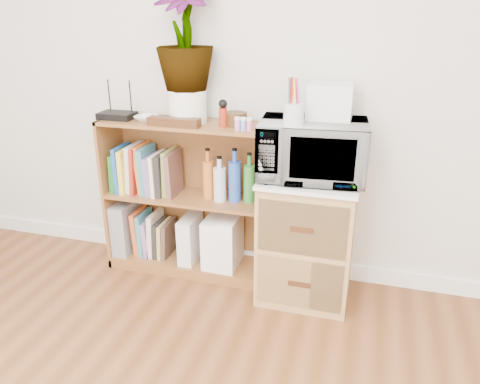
% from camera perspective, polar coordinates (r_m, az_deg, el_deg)
% --- Properties ---
extents(skirting_board, '(4.00, 0.02, 0.10)m').
position_cam_1_polar(skirting_board, '(3.06, 0.98, -7.95)').
color(skirting_board, white).
rests_on(skirting_board, ground).
extents(bookshelf, '(1.00, 0.30, 0.95)m').
position_cam_1_polar(bookshelf, '(2.86, -6.49, -0.86)').
color(bookshelf, brown).
rests_on(bookshelf, ground).
extents(wicker_unit, '(0.50, 0.45, 0.70)m').
position_cam_1_polar(wicker_unit, '(2.67, 8.17, -5.64)').
color(wicker_unit, '#9E7542').
rests_on(wicker_unit, ground).
extents(microwave, '(0.58, 0.42, 0.30)m').
position_cam_1_polar(microwave, '(2.46, 8.77, 5.10)').
color(microwave, white).
rests_on(microwave, wicker_unit).
extents(pen_cup, '(0.10, 0.10, 0.11)m').
position_cam_1_polar(pen_cup, '(2.31, 6.56, 9.39)').
color(pen_cup, silver).
rests_on(pen_cup, microwave).
extents(small_appliance, '(0.23, 0.19, 0.18)m').
position_cam_1_polar(small_appliance, '(2.48, 10.93, 10.82)').
color(small_appliance, silver).
rests_on(small_appliance, microwave).
extents(router, '(0.20, 0.14, 0.04)m').
position_cam_1_polar(router, '(2.88, -14.75, 9.02)').
color(router, black).
rests_on(router, bookshelf).
extents(white_bowl, '(0.13, 0.13, 0.03)m').
position_cam_1_polar(white_bowl, '(2.77, -11.34, 8.81)').
color(white_bowl, silver).
rests_on(white_bowl, bookshelf).
extents(plant_pot, '(0.21, 0.21, 0.18)m').
position_cam_1_polar(plant_pot, '(2.71, -6.39, 10.39)').
color(plant_pot, white).
rests_on(plant_pot, bookshelf).
extents(potted_plant, '(0.32, 0.32, 0.57)m').
position_cam_1_polar(potted_plant, '(2.66, -6.74, 18.41)').
color(potted_plant, '#28652E').
rests_on(potted_plant, plant_pot).
extents(trinket_box, '(0.29, 0.07, 0.05)m').
position_cam_1_polar(trinket_box, '(2.63, -8.06, 8.47)').
color(trinket_box, '#35190E').
rests_on(trinket_box, bookshelf).
extents(kokeshi_doll, '(0.05, 0.05, 0.10)m').
position_cam_1_polar(kokeshi_doll, '(2.58, -2.07, 9.08)').
color(kokeshi_doll, maroon).
rests_on(kokeshi_doll, bookshelf).
extents(wooden_bowl, '(0.12, 0.12, 0.07)m').
position_cam_1_polar(wooden_bowl, '(2.61, -0.52, 8.90)').
color(wooden_bowl, '#37220F').
rests_on(wooden_bowl, bookshelf).
extents(paint_jars, '(0.10, 0.04, 0.05)m').
position_cam_1_polar(paint_jars, '(2.50, 0.41, 8.06)').
color(paint_jars, pink).
rests_on(paint_jars, bookshelf).
extents(file_box, '(0.10, 0.27, 0.34)m').
position_cam_1_polar(file_box, '(3.13, -13.58, -4.02)').
color(file_box, gray).
rests_on(file_box, bookshelf).
extents(magazine_holder_left, '(0.09, 0.23, 0.29)m').
position_cam_1_polar(magazine_holder_left, '(2.95, -6.06, -5.63)').
color(magazine_holder_left, white).
rests_on(magazine_holder_left, bookshelf).
extents(magazine_holder_mid, '(0.10, 0.25, 0.31)m').
position_cam_1_polar(magazine_holder_mid, '(2.90, -3.12, -5.88)').
color(magazine_holder_mid, white).
rests_on(magazine_holder_mid, bookshelf).
extents(magazine_holder_right, '(0.10, 0.26, 0.32)m').
position_cam_1_polar(magazine_holder_right, '(2.87, -1.18, -6.04)').
color(magazine_holder_right, white).
rests_on(magazine_holder_right, bookshelf).
extents(cookbooks, '(0.41, 0.20, 0.29)m').
position_cam_1_polar(cookbooks, '(2.91, -11.37, 2.60)').
color(cookbooks, '#1C6925').
rests_on(cookbooks, bookshelf).
extents(liquor_bottles, '(0.47, 0.07, 0.32)m').
position_cam_1_polar(liquor_bottles, '(2.69, 0.08, 1.73)').
color(liquor_bottles, '#BF6323').
rests_on(liquor_bottles, bookshelf).
extents(lower_books, '(0.24, 0.19, 0.29)m').
position_cam_1_polar(lower_books, '(3.07, -10.46, -5.14)').
color(lower_books, '#C85523').
rests_on(lower_books, bookshelf).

